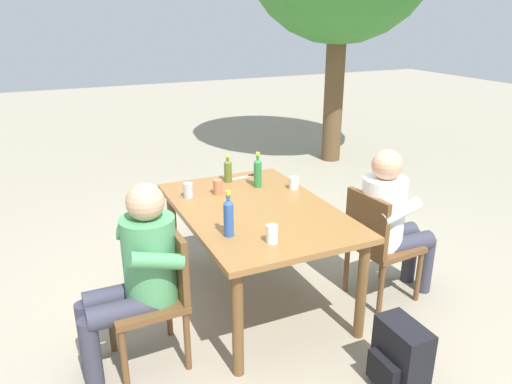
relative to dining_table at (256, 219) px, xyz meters
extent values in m
plane|color=gray|center=(0.00, 0.00, -0.67)|extent=(24.00, 24.00, 0.00)
cube|color=olive|center=(0.00, 0.00, 0.07)|extent=(1.58, 1.04, 0.04)
cylinder|color=brown|center=(-0.71, -0.44, -0.31)|extent=(0.07, 0.07, 0.72)
cylinder|color=brown|center=(0.71, -0.44, -0.31)|extent=(0.07, 0.07, 0.72)
cylinder|color=brown|center=(-0.71, 0.44, -0.31)|extent=(0.07, 0.07, 0.72)
cylinder|color=brown|center=(0.71, 0.44, -0.31)|extent=(0.07, 0.07, 0.72)
cube|color=brown|center=(0.35, -0.90, -0.24)|extent=(0.45, 0.45, 0.04)
cube|color=brown|center=(0.35, -0.70, -0.01)|extent=(0.42, 0.05, 0.42)
cylinder|color=brown|center=(0.17, -1.10, -0.47)|extent=(0.04, 0.04, 0.41)
cylinder|color=brown|center=(0.55, -1.09, -0.47)|extent=(0.04, 0.04, 0.41)
cylinder|color=brown|center=(0.16, -0.72, -0.47)|extent=(0.04, 0.04, 0.41)
cylinder|color=brown|center=(0.54, -0.71, -0.47)|extent=(0.04, 0.04, 0.41)
cube|color=brown|center=(0.35, 0.90, -0.24)|extent=(0.48, 0.48, 0.04)
cube|color=brown|center=(0.37, 0.70, -0.01)|extent=(0.42, 0.08, 0.42)
cylinder|color=brown|center=(0.53, 1.11, -0.47)|extent=(0.04, 0.04, 0.41)
cylinder|color=brown|center=(0.15, 1.07, -0.47)|extent=(0.04, 0.04, 0.41)
cylinder|color=brown|center=(0.56, 0.73, -0.47)|extent=(0.04, 0.04, 0.41)
cylinder|color=brown|center=(0.18, 0.70, -0.47)|extent=(0.04, 0.04, 0.41)
cylinder|color=#4C935B|center=(0.35, -0.85, 0.04)|extent=(0.32, 0.32, 0.52)
sphere|color=tan|center=(0.35, -0.85, 0.40)|extent=(0.22, 0.22, 0.22)
cylinder|color=#383847|center=(0.26, -1.05, -0.22)|extent=(0.14, 0.40, 0.14)
cylinder|color=#383847|center=(0.26, -1.25, -0.45)|extent=(0.11, 0.11, 0.45)
cylinder|color=#4C935B|center=(0.17, -0.85, 0.12)|extent=(0.09, 0.31, 0.16)
cylinder|color=#383847|center=(0.44, -1.05, -0.22)|extent=(0.14, 0.40, 0.14)
cylinder|color=#383847|center=(0.44, -1.25, -0.45)|extent=(0.11, 0.11, 0.45)
cylinder|color=#4C935B|center=(0.54, -0.85, 0.12)|extent=(0.09, 0.31, 0.16)
cylinder|color=white|center=(0.35, 0.85, 0.04)|extent=(0.32, 0.32, 0.52)
sphere|color=tan|center=(0.35, 0.85, 0.40)|extent=(0.22, 0.22, 0.22)
cylinder|color=#383847|center=(0.44, 1.05, -0.22)|extent=(0.14, 0.40, 0.14)
cylinder|color=#383847|center=(0.44, 1.25, -0.45)|extent=(0.11, 0.11, 0.45)
cylinder|color=white|center=(0.54, 0.85, 0.12)|extent=(0.09, 0.31, 0.16)
cylinder|color=#383847|center=(0.26, 1.05, -0.22)|extent=(0.14, 0.40, 0.14)
cylinder|color=#383847|center=(0.26, 1.25, -0.45)|extent=(0.11, 0.11, 0.45)
cylinder|color=white|center=(0.17, 0.85, 0.12)|extent=(0.09, 0.31, 0.16)
cylinder|color=#566623|center=(-0.61, 0.03, 0.17)|extent=(0.06, 0.06, 0.17)
cone|color=#566623|center=(-0.61, 0.03, 0.26)|extent=(0.06, 0.06, 0.02)
cylinder|color=#566623|center=(-0.61, 0.03, 0.29)|extent=(0.03, 0.03, 0.02)
cylinder|color=yellow|center=(-0.61, 0.03, 0.31)|extent=(0.03, 0.03, 0.02)
cylinder|color=#287A38|center=(-0.40, 0.20, 0.19)|extent=(0.06, 0.06, 0.21)
cone|color=#287A38|center=(-0.40, 0.20, 0.31)|extent=(0.06, 0.06, 0.03)
cylinder|color=#287A38|center=(-0.40, 0.20, 0.34)|extent=(0.03, 0.03, 0.03)
cylinder|color=yellow|center=(-0.40, 0.20, 0.36)|extent=(0.03, 0.03, 0.02)
cylinder|color=#2D56A3|center=(0.35, -0.35, 0.19)|extent=(0.06, 0.06, 0.22)
cone|color=#2D56A3|center=(0.35, -0.35, 0.32)|extent=(0.06, 0.06, 0.03)
cylinder|color=#2D56A3|center=(0.35, -0.35, 0.35)|extent=(0.03, 0.03, 0.03)
cylinder|color=yellow|center=(0.35, -0.35, 0.37)|extent=(0.03, 0.03, 0.02)
cylinder|color=white|center=(0.55, -0.15, 0.14)|extent=(0.07, 0.07, 0.12)
cylinder|color=silver|center=(-0.24, 0.44, 0.14)|extent=(0.08, 0.08, 0.10)
cylinder|color=#B2B7BC|center=(-0.40, -0.38, 0.14)|extent=(0.07, 0.07, 0.11)
cylinder|color=#BC6B47|center=(-0.37, -0.15, 0.14)|extent=(0.07, 0.07, 0.12)
cube|color=silver|center=(-0.66, 0.16, 0.09)|extent=(0.05, 0.18, 0.01)
cube|color=black|center=(-0.67, 0.27, 0.09)|extent=(0.03, 0.08, 0.01)
cube|color=#47663D|center=(-1.29, 0.10, -0.46)|extent=(0.30, 0.17, 0.43)
cube|color=#395130|center=(-1.29, -0.02, -0.53)|extent=(0.21, 0.06, 0.19)
cube|color=black|center=(1.19, 0.38, -0.46)|extent=(0.32, 0.19, 0.42)
cube|color=black|center=(1.19, 0.26, -0.54)|extent=(0.23, 0.06, 0.18)
cylinder|color=brown|center=(-2.96, 2.57, 0.45)|extent=(0.27, 0.27, 2.23)
camera|label=1|loc=(2.94, -1.34, 1.41)|focal=34.14mm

